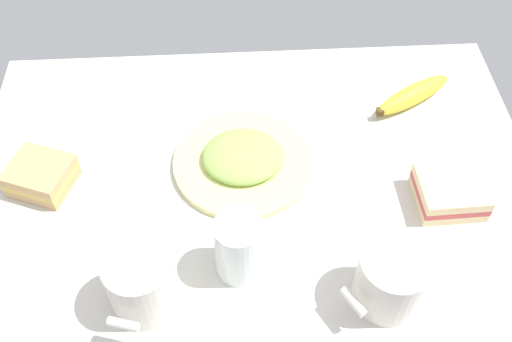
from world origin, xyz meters
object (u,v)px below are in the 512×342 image
at_px(coffee_mug_milky, 391,279).
at_px(banana, 413,95).
at_px(glass_of_milk, 239,250).
at_px(sandwich_main, 41,176).
at_px(coffee_mug_black, 141,283).
at_px(plate_of_food, 243,160).
at_px(sandwich_side, 450,192).

distance_m(coffee_mug_milky, banana, 0.39).
bearing_deg(glass_of_milk, sandwich_main, 151.07).
xyz_separation_m(coffee_mug_black, sandwich_main, (-0.17, 0.21, -0.03)).
bearing_deg(glass_of_milk, plate_of_food, 86.10).
height_order(plate_of_food, banana, plate_of_food).
height_order(coffee_mug_milky, sandwich_side, coffee_mug_milky).
xyz_separation_m(plate_of_food, sandwich_main, (-0.32, -0.02, 0.01)).
xyz_separation_m(coffee_mug_black, banana, (0.45, 0.36, -0.03)).
bearing_deg(coffee_mug_milky, plate_of_food, 126.98).
height_order(coffee_mug_milky, sandwich_main, coffee_mug_milky).
relative_size(sandwich_main, glass_of_milk, 1.10).
distance_m(plate_of_food, glass_of_milk, 0.19).
height_order(glass_of_milk, banana, glass_of_milk).
distance_m(coffee_mug_milky, glass_of_milk, 0.21).
bearing_deg(plate_of_food, glass_of_milk, -93.90).
relative_size(coffee_mug_milky, banana, 0.75).
distance_m(plate_of_food, sandwich_main, 0.32).
height_order(sandwich_side, glass_of_milk, glass_of_milk).
height_order(coffee_mug_black, sandwich_main, coffee_mug_black).
xyz_separation_m(glass_of_milk, banana, (0.32, 0.32, -0.03)).
bearing_deg(coffee_mug_milky, banana, 72.19).
relative_size(plate_of_food, banana, 1.42).
distance_m(coffee_mug_black, banana, 0.58).
xyz_separation_m(sandwich_side, banana, (-0.01, 0.22, -0.00)).
distance_m(sandwich_main, sandwich_side, 0.63).
xyz_separation_m(sandwich_side, glass_of_milk, (-0.32, -0.10, 0.02)).
bearing_deg(coffee_mug_milky, glass_of_milk, 163.84).
bearing_deg(plate_of_food, sandwich_side, -16.17).
relative_size(coffee_mug_black, sandwich_main, 1.00).
bearing_deg(sandwich_side, sandwich_main, 173.73).
relative_size(coffee_mug_black, banana, 0.73).
bearing_deg(sandwich_main, sandwich_side, -6.27).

